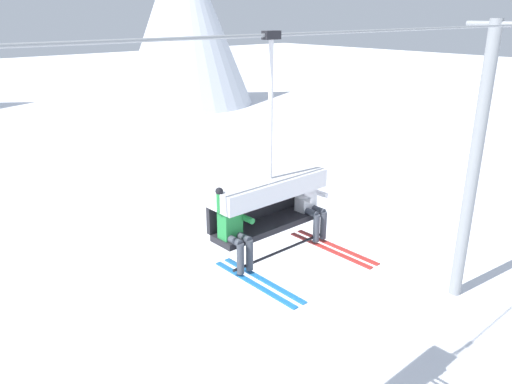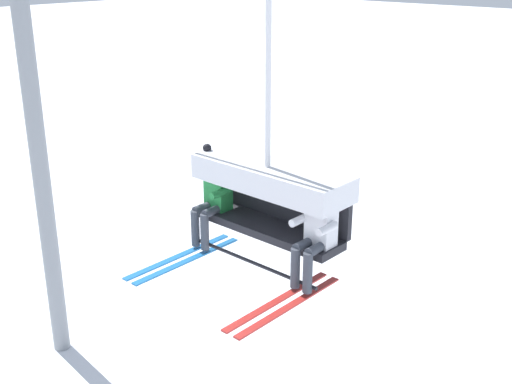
# 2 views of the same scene
# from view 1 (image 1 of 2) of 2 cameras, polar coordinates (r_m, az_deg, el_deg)

# --- Properties ---
(mountain_peak_central) EXTENTS (12.65, 12.65, 15.73)m
(mountain_peak_central) POSITION_cam_1_polar(r_m,az_deg,el_deg) (49.58, -8.24, 19.03)
(mountain_peak_central) COLOR silver
(mountain_peak_central) RESTS_ON ground_plane
(lift_tower_far) EXTENTS (0.36, 1.88, 8.45)m
(lift_tower_far) POSITION_cam_1_polar(r_m,az_deg,el_deg) (15.81, 23.79, 3.21)
(lift_tower_far) COLOR gray
(lift_tower_far) RESTS_ON ground_plane
(lift_cable) EXTENTS (17.75, 0.05, 0.05)m
(lift_cable) POSITION_cam_1_polar(r_m,az_deg,el_deg) (8.14, 7.29, 17.57)
(lift_cable) COLOR gray
(chairlift_chair) EXTENTS (2.07, 0.74, 3.35)m
(chairlift_chair) POSITION_cam_1_polar(r_m,az_deg,el_deg) (7.94, 1.22, -0.14)
(chairlift_chair) COLOR #232328
(skier_green) EXTENTS (0.48, 1.70, 1.34)m
(skier_green) POSITION_cam_1_polar(r_m,az_deg,el_deg) (7.40, -2.41, -4.18)
(skier_green) COLOR #23843D
(skier_white) EXTENTS (0.46, 1.70, 1.23)m
(skier_white) POSITION_cam_1_polar(r_m,az_deg,el_deg) (8.46, 6.34, -1.27)
(skier_white) COLOR silver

